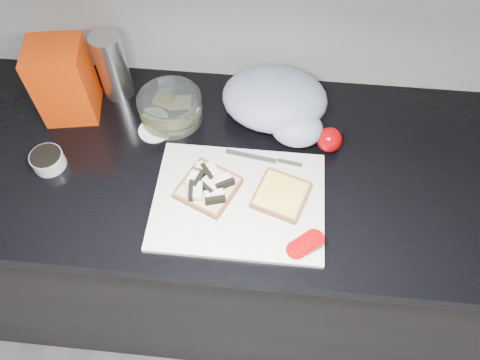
% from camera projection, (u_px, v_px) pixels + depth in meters
% --- Properties ---
extents(base_cabinet, '(3.50, 0.60, 0.86)m').
position_uv_depth(base_cabinet, '(199.00, 239.00, 1.57)').
color(base_cabinet, black).
rests_on(base_cabinet, ground).
extents(countertop, '(3.50, 0.64, 0.04)m').
position_uv_depth(countertop, '(186.00, 160.00, 1.20)').
color(countertop, black).
rests_on(countertop, base_cabinet).
extents(cutting_board, '(0.40, 0.30, 0.01)m').
position_uv_depth(cutting_board, '(239.00, 201.00, 1.10)').
color(cutting_board, silver).
rests_on(cutting_board, countertop).
extents(bread_left, '(0.17, 0.17, 0.04)m').
position_uv_depth(bread_left, '(208.00, 186.00, 1.10)').
color(bread_left, beige).
rests_on(bread_left, cutting_board).
extents(bread_right, '(0.15, 0.15, 0.02)m').
position_uv_depth(bread_right, '(281.00, 195.00, 1.09)').
color(bread_right, beige).
rests_on(bread_right, cutting_board).
extents(tomato_slices, '(0.09, 0.08, 0.02)m').
position_uv_depth(tomato_slices, '(305.00, 244.00, 1.02)').
color(tomato_slices, '#990305').
rests_on(tomato_slices, cutting_board).
extents(knife, '(0.19, 0.04, 0.01)m').
position_uv_depth(knife, '(273.00, 160.00, 1.16)').
color(knife, '#B0B0B4').
rests_on(knife, cutting_board).
extents(seed_tub, '(0.08, 0.08, 0.04)m').
position_uv_depth(seed_tub, '(48.00, 160.00, 1.15)').
color(seed_tub, '#AEB4B3').
rests_on(seed_tub, countertop).
extents(tub_lid, '(0.09, 0.09, 0.01)m').
position_uv_depth(tub_lid, '(155.00, 130.00, 1.22)').
color(tub_lid, white).
rests_on(tub_lid, countertop).
extents(glass_bowl, '(0.17, 0.17, 0.07)m').
position_uv_depth(glass_bowl, '(170.00, 107.00, 1.23)').
color(glass_bowl, silver).
rests_on(glass_bowl, countertop).
extents(bread_bag, '(0.15, 0.15, 0.21)m').
position_uv_depth(bread_bag, '(64.00, 81.00, 1.18)').
color(bread_bag, '#D33A03').
rests_on(bread_bag, countertop).
extents(steel_canister, '(0.08, 0.08, 0.19)m').
position_uv_depth(steel_canister, '(112.00, 66.00, 1.22)').
color(steel_canister, '#B8B8BD').
rests_on(steel_canister, countertop).
extents(grocery_bag, '(0.28, 0.25, 0.12)m').
position_uv_depth(grocery_bag, '(278.00, 102.00, 1.20)').
color(grocery_bag, '#9AA6BD').
rests_on(grocery_bag, countertop).
extents(whole_tomatoes, '(0.13, 0.08, 0.06)m').
position_uv_depth(whole_tomatoes, '(316.00, 137.00, 1.17)').
color(whole_tomatoes, '#990305').
rests_on(whole_tomatoes, countertop).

